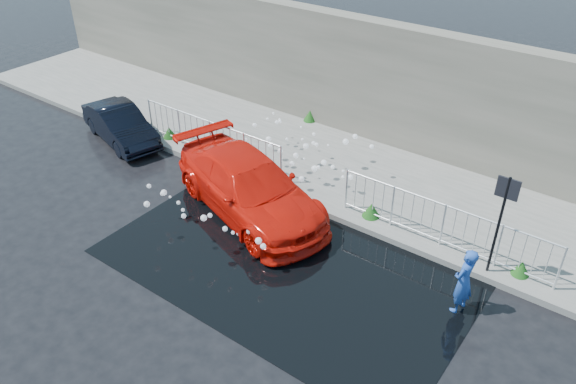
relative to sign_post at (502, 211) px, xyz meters
name	(u,v)px	position (x,y,z in m)	size (l,w,h in m)	color
ground	(244,276)	(-4.20, -3.10, -1.72)	(90.00, 90.00, 0.00)	black
pavement	(361,176)	(-4.20, 1.90, -1.65)	(30.00, 4.00, 0.15)	#61615C
curb	(321,209)	(-4.20, -0.10, -1.64)	(30.00, 0.25, 0.16)	#61615C
retaining_wall	(404,88)	(-4.20, 4.10, 0.18)	(30.00, 0.60, 3.50)	#545247
puddle	(290,261)	(-3.70, -2.10, -1.72)	(8.00, 5.00, 0.01)	black
sign_post	(502,211)	(0.00, 0.00, 0.00)	(0.45, 0.06, 2.50)	black
railing_left	(211,137)	(-8.20, 0.25, -0.99)	(5.05, 0.05, 1.10)	silver
railing_right	(443,223)	(-1.20, 0.25, -0.99)	(5.05, 0.05, 1.10)	silver
weeds	(343,173)	(-4.47, 1.36, -1.40)	(12.17, 3.93, 0.37)	#124316
water_spray	(276,169)	(-5.63, -0.07, -1.00)	(3.58, 5.82, 1.03)	white
red_car	(250,187)	(-5.66, -1.10, -1.01)	(1.99, 4.89, 1.42)	red
dark_car	(120,124)	(-11.25, -0.50, -1.18)	(1.15, 3.29, 1.08)	black
person	(464,281)	(-0.11, -1.30, -0.98)	(0.54, 0.36, 1.49)	#214AA7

